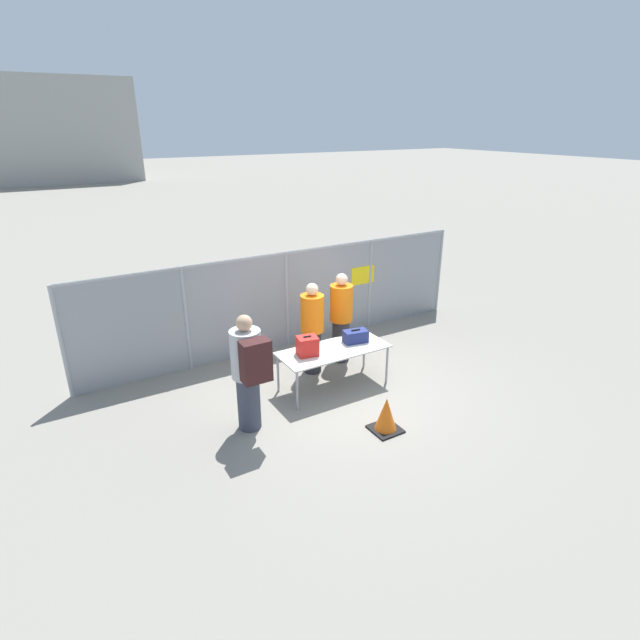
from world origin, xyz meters
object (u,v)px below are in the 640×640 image
utility_trailer (352,291)px  traffic_cone (386,416)px  traveler_hooded (249,370)px  security_worker_far (341,317)px  inspection_table (334,352)px  suitcase_navy (355,336)px  suitcase_red (307,346)px  security_worker_near (312,327)px

utility_trailer → traffic_cone: utility_trailer is taller
traveler_hooded → security_worker_far: size_ratio=1.05×
security_worker_far → utility_trailer: security_worker_far is taller
security_worker_far → inspection_table: bearing=78.5°
suitcase_navy → traveler_hooded: traveler_hooded is taller
traveler_hooded → utility_trailer: traveler_hooded is taller
suitcase_red → suitcase_navy: suitcase_red is taller
traveler_hooded → security_worker_far: bearing=20.5°
suitcase_navy → traffic_cone: suitcase_navy is taller
inspection_table → security_worker_far: size_ratio=1.09×
security_worker_near → utility_trailer: security_worker_near is taller
suitcase_navy → security_worker_far: 0.80m
suitcase_red → suitcase_navy: size_ratio=0.83×
suitcase_navy → utility_trailer: 3.79m
suitcase_navy → security_worker_far: bearing=75.8°
inspection_table → traveler_hooded: (-1.77, -0.48, 0.34)m
traveler_hooded → traffic_cone: bearing=-39.0°
security_worker_near → suitcase_red: bearing=51.7°
suitcase_red → suitcase_navy: 0.99m
traffic_cone → security_worker_near: bearing=89.8°
suitcase_red → traveler_hooded: 1.38m
inspection_table → traffic_cone: size_ratio=3.51×
inspection_table → security_worker_near: size_ratio=1.12×
utility_trailer → suitcase_navy: bearing=-123.4°
traveler_hooded → utility_trailer: 5.72m
security_worker_far → traveler_hooded: bearing=56.2°
utility_trailer → security_worker_near: bearing=-135.9°
inspection_table → suitcase_navy: (0.49, 0.06, 0.16)m
inspection_table → suitcase_red: suitcase_red is taller
traffic_cone → suitcase_red: bearing=106.5°
utility_trailer → traffic_cone: size_ratio=6.27×
inspection_table → security_worker_far: (0.69, 0.83, 0.23)m
inspection_table → traveler_hooded: bearing=-164.9°
utility_trailer → inspection_table: bearing=-128.7°
inspection_table → utility_trailer: size_ratio=0.56×
traveler_hooded → traffic_cone: traveler_hooded is taller
traveler_hooded → security_worker_far: (2.46, 1.31, -0.10)m
suitcase_navy → traffic_cone: bearing=-108.0°
security_worker_far → utility_trailer: (1.88, 2.37, -0.48)m
traveler_hooded → security_worker_far: traveler_hooded is taller
suitcase_navy → security_worker_near: 0.83m
security_worker_near → traffic_cone: security_worker_near is taller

